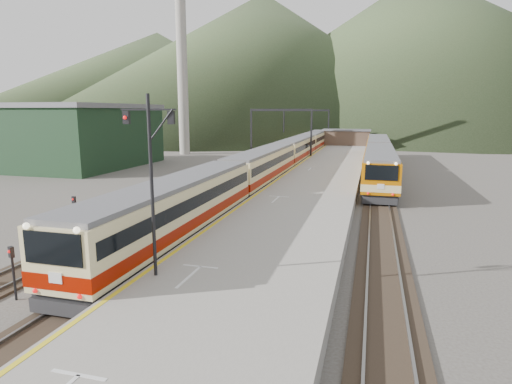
% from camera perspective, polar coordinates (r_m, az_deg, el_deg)
% --- Properties ---
extents(track_main, '(2.60, 200.00, 0.23)m').
position_cam_1_polar(track_main, '(50.79, 2.89, 2.17)').
color(track_main, black).
rests_on(track_main, ground).
extents(track_far, '(2.60, 200.00, 0.23)m').
position_cam_1_polar(track_far, '(52.07, -2.49, 2.39)').
color(track_far, black).
rests_on(track_far, ground).
extents(track_second, '(2.60, 200.00, 0.23)m').
position_cam_1_polar(track_second, '(49.65, 15.97, 1.57)').
color(track_second, black).
rests_on(track_second, ground).
extents(platform, '(8.00, 100.00, 1.00)m').
position_cam_1_polar(platform, '(47.87, 8.95, 2.06)').
color(platform, gray).
rests_on(platform, ground).
extents(gantry_near, '(9.55, 0.25, 8.00)m').
position_cam_1_polar(gantry_near, '(65.52, 3.33, 8.93)').
color(gantry_near, black).
rests_on(gantry_near, ground).
extents(gantry_far, '(9.55, 0.25, 8.00)m').
position_cam_1_polar(gantry_far, '(90.12, 6.67, 9.36)').
color(gantry_far, black).
rests_on(gantry_far, ground).
extents(warehouse, '(14.50, 20.50, 8.60)m').
position_cam_1_polar(warehouse, '(64.17, -22.06, 7.01)').
color(warehouse, black).
rests_on(warehouse, ground).
extents(smokestack, '(1.80, 1.80, 30.00)m').
position_cam_1_polar(smokestack, '(78.59, -9.81, 15.96)').
color(smokestack, '#9E998E').
rests_on(smokestack, ground).
extents(station_shed, '(9.40, 4.40, 3.10)m').
position_cam_1_polar(station_shed, '(87.36, 11.96, 7.18)').
color(station_shed, brown).
rests_on(station_shed, platform).
extents(hill_a, '(180.00, 180.00, 60.00)m').
position_cam_1_polar(hill_a, '(206.65, 0.99, 16.93)').
color(hill_a, '#2F3F22').
rests_on(hill_a, ground).
extents(hill_b, '(220.00, 220.00, 75.00)m').
position_cam_1_polar(hill_b, '(241.70, 20.66, 17.15)').
color(hill_b, '#2F3F22').
rests_on(hill_b, ground).
extents(hill_d, '(200.00, 200.00, 55.00)m').
position_cam_1_polar(hill_d, '(281.99, -12.82, 14.49)').
color(hill_d, '#2F3F22').
rests_on(hill_d, ground).
extents(main_train, '(2.92, 79.99, 3.56)m').
position_cam_1_polar(main_train, '(53.44, 3.60, 4.69)').
color(main_train, beige).
rests_on(main_train, track_main).
extents(second_train, '(3.08, 41.91, 3.76)m').
position_cam_1_polar(second_train, '(56.04, 16.03, 4.68)').
color(second_train, '#B15D02').
rests_on(second_train, track_second).
extents(signal_mast, '(2.19, 0.41, 7.26)m').
position_cam_1_polar(signal_mast, '(17.21, -13.83, 3.13)').
color(signal_mast, black).
rests_on(signal_mast, platform).
extents(short_signal_a, '(0.26, 0.23, 2.27)m').
position_cam_1_polar(short_signal_a, '(20.03, -29.69, -8.56)').
color(short_signal_a, black).
rests_on(short_signal_a, ground).
extents(short_signal_b, '(0.24, 0.18, 2.27)m').
position_cam_1_polar(short_signal_b, '(38.95, -4.75, 1.62)').
color(short_signal_b, black).
rests_on(short_signal_b, ground).
extents(short_signal_c, '(0.22, 0.17, 2.27)m').
position_cam_1_polar(short_signal_c, '(29.69, -23.04, -2.07)').
color(short_signal_c, black).
rests_on(short_signal_c, ground).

